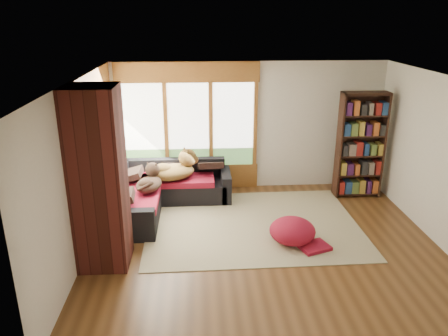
# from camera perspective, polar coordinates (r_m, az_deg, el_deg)

# --- Properties ---
(floor) EXTENTS (5.50, 5.50, 0.00)m
(floor) POSITION_cam_1_polar(r_m,az_deg,el_deg) (7.07, 5.24, -9.94)
(floor) COLOR #4D2E15
(floor) RESTS_ON ground
(ceiling) EXTENTS (5.50, 5.50, 0.00)m
(ceiling) POSITION_cam_1_polar(r_m,az_deg,el_deg) (6.22, 6.00, 11.39)
(ceiling) COLOR white
(wall_back) EXTENTS (5.50, 0.04, 2.60)m
(wall_back) POSITION_cam_1_polar(r_m,az_deg,el_deg) (8.90, 3.12, 5.43)
(wall_back) COLOR silver
(wall_back) RESTS_ON ground
(wall_front) EXTENTS (5.50, 0.04, 2.60)m
(wall_front) POSITION_cam_1_polar(r_m,az_deg,el_deg) (4.31, 10.78, -11.19)
(wall_front) COLOR silver
(wall_front) RESTS_ON ground
(wall_left) EXTENTS (0.04, 5.00, 2.60)m
(wall_left) POSITION_cam_1_polar(r_m,az_deg,el_deg) (6.68, -18.39, -0.46)
(wall_left) COLOR silver
(wall_left) RESTS_ON ground
(wall_right) EXTENTS (0.04, 5.00, 2.60)m
(wall_right) POSITION_cam_1_polar(r_m,az_deg,el_deg) (7.47, 26.92, 0.46)
(wall_right) COLOR silver
(wall_right) RESTS_ON ground
(windows_back) EXTENTS (2.82, 0.10, 1.90)m
(windows_back) POSITION_cam_1_polar(r_m,az_deg,el_deg) (8.81, -4.67, 5.57)
(windows_back) COLOR brown
(windows_back) RESTS_ON wall_back
(windows_left) EXTENTS (0.10, 2.62, 1.90)m
(windows_left) POSITION_cam_1_polar(r_m,az_deg,el_deg) (7.77, -16.10, 2.93)
(windows_left) COLOR brown
(windows_left) RESTS_ON wall_left
(roller_blind) EXTENTS (0.03, 0.72, 0.90)m
(roller_blind) POSITION_cam_1_polar(r_m,az_deg,el_deg) (8.45, -15.01, 7.16)
(roller_blind) COLOR gray
(roller_blind) RESTS_ON wall_left
(brick_chimney) EXTENTS (0.70, 0.70, 2.60)m
(brick_chimney) POSITION_cam_1_polar(r_m,az_deg,el_deg) (6.28, -16.06, -1.49)
(brick_chimney) COLOR #471914
(brick_chimney) RESTS_ON ground
(sectional_sofa) EXTENTS (2.20, 2.20, 0.80)m
(sectional_sofa) POSITION_cam_1_polar(r_m,az_deg,el_deg) (8.45, -9.67, -2.75)
(sectional_sofa) COLOR black
(sectional_sofa) RESTS_ON ground
(area_rug) EXTENTS (3.67, 2.83, 0.01)m
(area_rug) POSITION_cam_1_polar(r_m,az_deg,el_deg) (7.67, 3.74, -7.34)
(area_rug) COLOR beige
(area_rug) RESTS_ON ground
(bookshelf) EXTENTS (0.89, 0.30, 2.09)m
(bookshelf) POSITION_cam_1_polar(r_m,az_deg,el_deg) (8.89, 17.41, 2.82)
(bookshelf) COLOR black
(bookshelf) RESTS_ON ground
(pouf) EXTENTS (0.79, 0.79, 0.40)m
(pouf) POSITION_cam_1_polar(r_m,az_deg,el_deg) (7.11, 8.93, -8.01)
(pouf) COLOR maroon
(pouf) RESTS_ON area_rug
(dog_tan) EXTENTS (1.00, 0.82, 0.49)m
(dog_tan) POSITION_cam_1_polar(r_m,az_deg,el_deg) (8.28, -6.28, 0.51)
(dog_tan) COLOR brown
(dog_tan) RESTS_ON sectional_sofa
(dog_brindle) EXTENTS (0.56, 0.76, 0.38)m
(dog_brindle) POSITION_cam_1_polar(r_m,az_deg,el_deg) (7.87, -9.69, -1.13)
(dog_brindle) COLOR black
(dog_brindle) RESTS_ON sectional_sofa
(throw_pillows) EXTENTS (1.98, 1.68, 0.45)m
(throw_pillows) POSITION_cam_1_polar(r_m,az_deg,el_deg) (8.32, -9.21, 0.49)
(throw_pillows) COLOR black
(throw_pillows) RESTS_ON sectional_sofa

